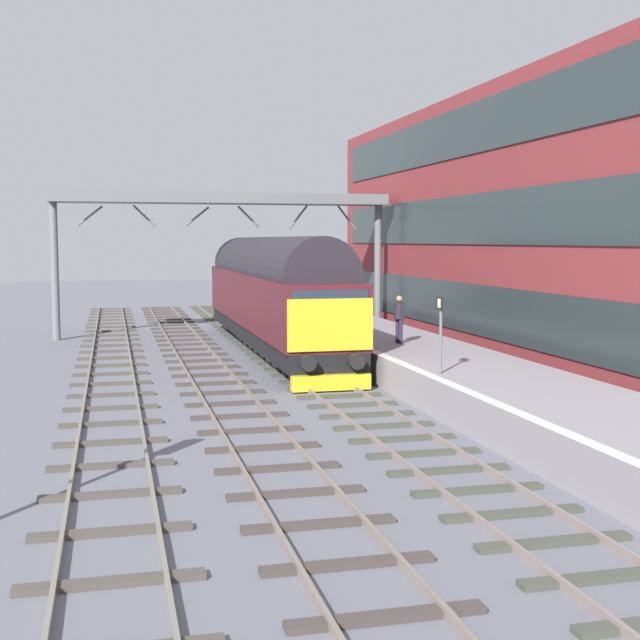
# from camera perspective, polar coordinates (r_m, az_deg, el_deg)

# --- Properties ---
(ground_plane) EXTENTS (140.00, 140.00, 0.00)m
(ground_plane) POSITION_cam_1_polar(r_m,az_deg,el_deg) (29.22, -1.12, -3.57)
(ground_plane) COLOR slate
(ground_plane) RESTS_ON ground
(track_main) EXTENTS (2.50, 60.00, 0.15)m
(track_main) POSITION_cam_1_polar(r_m,az_deg,el_deg) (29.21, -1.12, -3.46)
(track_main) COLOR gray
(track_main) RESTS_ON ground
(track_adjacent_west) EXTENTS (2.50, 60.00, 0.15)m
(track_adjacent_west) POSITION_cam_1_polar(r_m,az_deg,el_deg) (28.68, -7.45, -3.67)
(track_adjacent_west) COLOR gray
(track_adjacent_west) RESTS_ON ground
(track_adjacent_far_west) EXTENTS (2.50, 60.00, 0.15)m
(track_adjacent_far_west) POSITION_cam_1_polar(r_m,az_deg,el_deg) (28.51, -13.89, -3.83)
(track_adjacent_far_west) COLOR gray
(track_adjacent_far_west) RESTS_ON ground
(station_platform) EXTENTS (4.00, 44.00, 1.01)m
(station_platform) POSITION_cam_1_polar(r_m,az_deg,el_deg) (30.14, 5.57, -2.36)
(station_platform) COLOR gray
(station_platform) RESTS_ON ground
(station_building) EXTENTS (5.10, 30.81, 10.37)m
(station_building) POSITION_cam_1_polar(r_m,az_deg,el_deg) (36.68, 12.24, 6.26)
(station_building) COLOR maroon
(station_building) RESTS_ON ground
(diesel_locomotive) EXTENTS (2.74, 19.35, 4.68)m
(diesel_locomotive) POSITION_cam_1_polar(r_m,az_deg,el_deg) (34.57, -3.23, 1.96)
(diesel_locomotive) COLOR black
(diesel_locomotive) RESTS_ON ground
(platform_number_sign) EXTENTS (0.10, 0.44, 2.05)m
(platform_number_sign) POSITION_cam_1_polar(r_m,az_deg,el_deg) (22.73, 8.11, -0.18)
(platform_number_sign) COLOR slate
(platform_number_sign) RESTS_ON station_platform
(waiting_passenger) EXTENTS (0.42, 0.49, 1.64)m
(waiting_passenger) POSITION_cam_1_polar(r_m,az_deg,el_deg) (29.24, 5.35, 0.35)
(waiting_passenger) COLOR #31253B
(waiting_passenger) RESTS_ON station_platform
(overhead_footbridge) EXTENTS (15.75, 2.00, 6.76)m
(overhead_footbridge) POSITION_cam_1_polar(r_m,az_deg,el_deg) (40.50, -6.55, 7.68)
(overhead_footbridge) COLOR slate
(overhead_footbridge) RESTS_ON ground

